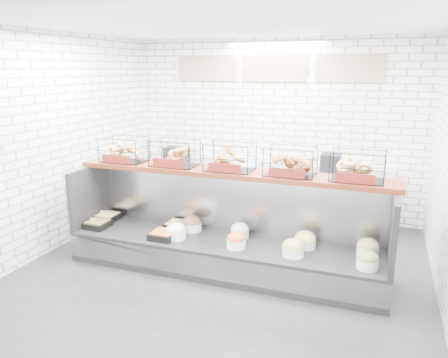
% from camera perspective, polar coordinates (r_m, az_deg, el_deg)
% --- Properties ---
extents(ground, '(5.50, 5.50, 0.00)m').
position_cam_1_polar(ground, '(5.46, -1.15, -13.01)').
color(ground, black).
rests_on(ground, ground).
extents(room_shell, '(5.02, 5.51, 3.01)m').
position_cam_1_polar(room_shell, '(5.44, 1.08, 9.56)').
color(room_shell, white).
rests_on(room_shell, ground).
extents(display_case, '(4.00, 0.90, 1.20)m').
position_cam_1_polar(display_case, '(5.61, 0.26, -8.54)').
color(display_case, black).
rests_on(display_case, ground).
extents(bagel_shelf, '(4.10, 0.50, 0.40)m').
position_cam_1_polar(bagel_shelf, '(5.46, 0.75, 2.41)').
color(bagel_shelf, '#43160E').
rests_on(bagel_shelf, display_case).
extents(prep_counter, '(4.00, 0.60, 1.20)m').
position_cam_1_polar(prep_counter, '(7.46, 5.54, -1.65)').
color(prep_counter, '#93969B').
rests_on(prep_counter, ground).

